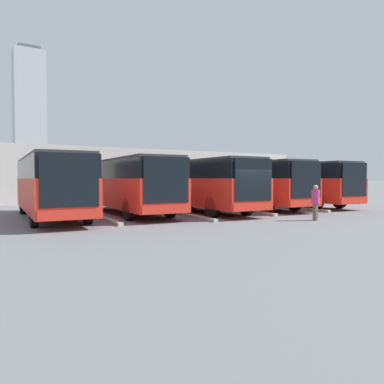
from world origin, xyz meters
name	(u,v)px	position (x,y,z in m)	size (l,w,h in m)	color
ground_plane	(250,219)	(0.00, 0.00, 0.00)	(600.00, 600.00, 0.00)	slate
bus_0	(293,182)	(-8.75, -5.63, 1.78)	(2.97, 11.06, 3.19)	red
curb_divider_0	(287,207)	(-6.57, -4.01, 0.07)	(0.24, 7.34, 0.15)	#B2B2AD
bus_1	(248,183)	(-4.38, -5.56, 1.78)	(2.97, 11.06, 3.19)	red
curb_divider_1	(237,210)	(-2.19, -3.94, 0.07)	(0.24, 7.34, 0.15)	#B2B2AD
bus_2	(200,183)	(0.00, -4.94, 1.78)	(2.97, 11.06, 3.19)	red
curb_divider_2	(181,214)	(2.19, -3.32, 0.07)	(0.24, 7.34, 0.15)	#B2B2AD
bus_3	(128,183)	(4.38, -5.78, 1.78)	(2.97, 11.06, 3.19)	red
curb_divider_3	(100,217)	(6.57, -4.16, 0.07)	(0.24, 7.34, 0.15)	#B2B2AD
bus_4	(51,184)	(8.75, -5.32, 1.78)	(2.97, 11.06, 3.19)	red
pedestrian	(315,201)	(-2.37, 2.13, 0.94)	(0.53, 0.53, 1.75)	brown
station_building	(107,175)	(0.00, -23.66, 2.44)	(38.33, 16.13, 4.83)	beige
office_tower	(29,116)	(-17.03, -224.72, 38.74)	(17.00, 17.00, 78.69)	#ADB2B7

